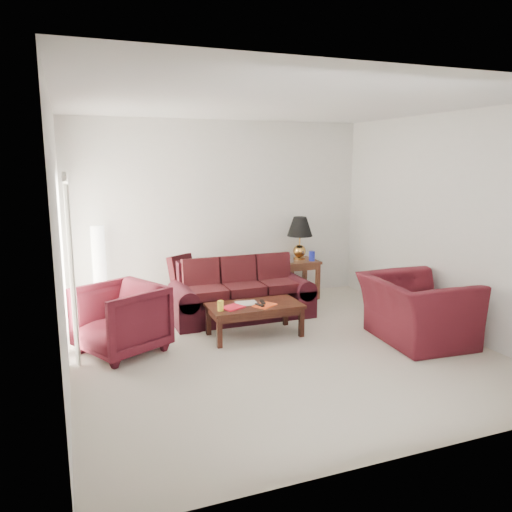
{
  "coord_description": "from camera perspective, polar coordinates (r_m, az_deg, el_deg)",
  "views": [
    {
      "loc": [
        -2.41,
        -5.48,
        2.36
      ],
      "look_at": [
        0.0,
        0.85,
        1.05
      ],
      "focal_mm": 35.0,
      "sensor_mm": 36.0,
      "label": 1
    }
  ],
  "objects": [
    {
      "name": "yellow_glass",
      "position": [
        6.48,
        -4.08,
        -5.69
      ],
      "size": [
        0.1,
        0.1,
        0.13
      ],
      "primitive_type": "cylinder",
      "rotation": [
        0.0,
        0.0,
        0.27
      ],
      "color": "yellow",
      "rests_on": "coffee_table"
    },
    {
      "name": "picture_frame",
      "position": [
        8.76,
        3.62,
        0.22
      ],
      "size": [
        0.15,
        0.17,
        0.05
      ],
      "primitive_type": "cube",
      "rotation": [
        1.36,
        0.0,
        0.2
      ],
      "color": "silver",
      "rests_on": "end_table"
    },
    {
      "name": "sofa",
      "position": [
        7.53,
        -1.63,
        -3.9
      ],
      "size": [
        2.11,
        0.92,
        0.86
      ],
      "primitive_type": null,
      "rotation": [
        0.0,
        0.0,
        -0.0
      ],
      "color": "black",
      "rests_on": "ground"
    },
    {
      "name": "remote_b",
      "position": [
        6.77,
        0.75,
        -5.27
      ],
      "size": [
        0.08,
        0.18,
        0.02
      ],
      "primitive_type": "cube",
      "rotation": [
        0.0,
        0.0,
        -0.19
      ],
      "color": "black",
      "rests_on": "coffee_table"
    },
    {
      "name": "coffee_table",
      "position": [
        6.82,
        -0.16,
        -7.33
      ],
      "size": [
        1.35,
        0.85,
        0.44
      ],
      "primitive_type": null,
      "rotation": [
        0.0,
        0.0,
        0.18
      ],
      "color": "black",
      "rests_on": "ground"
    },
    {
      "name": "end_table",
      "position": [
        8.71,
        4.86,
        -2.57
      ],
      "size": [
        0.66,
        0.66,
        0.66
      ],
      "primitive_type": null,
      "rotation": [
        0.0,
        0.0,
        -0.09
      ],
      "color": "brown",
      "rests_on": "ground"
    },
    {
      "name": "blue_canister",
      "position": [
        8.57,
        6.4,
        -0.01
      ],
      "size": [
        0.13,
        0.13,
        0.16
      ],
      "primitive_type": "cylinder",
      "rotation": [
        0.0,
        0.0,
        -0.37
      ],
      "color": "#1821A1",
      "rests_on": "end_table"
    },
    {
      "name": "blinds",
      "position": [
        6.9,
        -20.55,
        -0.45
      ],
      "size": [
        0.1,
        2.0,
        2.16
      ],
      "primitive_type": "cube",
      "color": "silver",
      "rests_on": "ground"
    },
    {
      "name": "magazine_white",
      "position": [
        6.79,
        -1.07,
        -5.41
      ],
      "size": [
        0.29,
        0.22,
        0.02
      ],
      "primitive_type": "cube",
      "rotation": [
        0.0,
        0.0,
        -0.04
      ],
      "color": "silver",
      "rests_on": "coffee_table"
    },
    {
      "name": "clock",
      "position": [
        8.4,
        3.87,
        -0.31
      ],
      "size": [
        0.13,
        0.06,
        0.13
      ],
      "primitive_type": "cube",
      "rotation": [
        0.0,
        0.0,
        0.09
      ],
      "color": "#B3B4B7",
      "rests_on": "end_table"
    },
    {
      "name": "armchair_left",
      "position": [
        6.41,
        -15.22,
        -6.98
      ],
      "size": [
        1.26,
        1.25,
        0.86
      ],
      "primitive_type": "imported",
      "rotation": [
        0.0,
        0.0,
        -1.09
      ],
      "color": "#46101A",
      "rests_on": "ground"
    },
    {
      "name": "floor",
      "position": [
        6.43,
        2.74,
        -10.58
      ],
      "size": [
        5.0,
        5.0,
        0.0
      ],
      "primitive_type": "plane",
      "color": "beige",
      "rests_on": "ground"
    },
    {
      "name": "magazine_red",
      "position": [
        6.6,
        -2.69,
        -5.89
      ],
      "size": [
        0.35,
        0.32,
        0.02
      ],
      "primitive_type": "cube",
      "rotation": [
        0.0,
        0.0,
        0.45
      ],
      "color": "red",
      "rests_on": "coffee_table"
    },
    {
      "name": "throw_pillow",
      "position": [
        7.81,
        -8.56,
        -1.46
      ],
      "size": [
        0.48,
        0.41,
        0.45
      ],
      "primitive_type": "cube",
      "rotation": [
        -0.21,
        0.0,
        0.57
      ],
      "color": "black",
      "rests_on": "sofa"
    },
    {
      "name": "magazine_orange",
      "position": [
        6.69,
        1.01,
        -5.65
      ],
      "size": [
        0.36,
        0.33,
        0.02
      ],
      "primitive_type": "cube",
      "rotation": [
        0.0,
        0.0,
        0.56
      ],
      "color": "#EA4C1B",
      "rests_on": "coffee_table"
    },
    {
      "name": "armchair_right",
      "position": [
        6.9,
        17.87,
        -5.87
      ],
      "size": [
        1.23,
        1.38,
        0.85
      ],
      "primitive_type": "imported",
      "rotation": [
        0.0,
        0.0,
        1.51
      ],
      "color": "#451018",
      "rests_on": "ground"
    },
    {
      "name": "table_lamp",
      "position": [
        8.65,
        5.01,
        2.04
      ],
      "size": [
        0.56,
        0.56,
        0.74
      ],
      "primitive_type": null,
      "rotation": [
        0.0,
        0.0,
        0.33
      ],
      "color": "#B67D38",
      "rests_on": "end_table"
    },
    {
      "name": "remote_a",
      "position": [
        6.64,
        0.42,
        -5.6
      ],
      "size": [
        0.09,
        0.16,
        0.02
      ],
      "primitive_type": "cube",
      "rotation": [
        0.0,
        0.0,
        0.3
      ],
      "color": "black",
      "rests_on": "coffee_table"
    },
    {
      "name": "floor_lamp",
      "position": [
        7.86,
        -17.44,
        -1.7
      ],
      "size": [
        0.24,
        0.24,
        1.41
      ],
      "primitive_type": null,
      "rotation": [
        0.0,
        0.0,
        0.05
      ],
      "color": "silver",
      "rests_on": "ground"
    }
  ]
}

